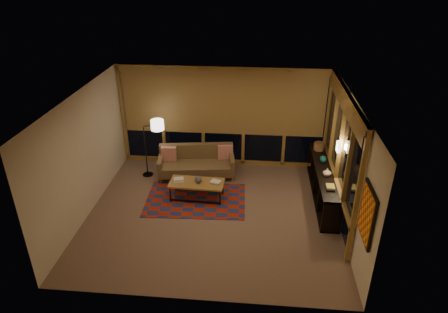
# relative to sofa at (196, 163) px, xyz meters

# --- Properties ---
(floor) EXTENTS (5.50, 5.00, 0.01)m
(floor) POSITION_rel_sofa_xyz_m (0.62, -1.64, -0.39)
(floor) COLOR #886A54
(floor) RESTS_ON ground
(ceiling) EXTENTS (5.50, 5.00, 0.01)m
(ceiling) POSITION_rel_sofa_xyz_m (0.62, -1.64, 2.31)
(ceiling) COLOR silver
(ceiling) RESTS_ON walls
(walls) EXTENTS (5.51, 5.01, 2.70)m
(walls) POSITION_rel_sofa_xyz_m (0.62, -1.64, 0.96)
(walls) COLOR beige
(walls) RESTS_ON floor
(window_wall_back) EXTENTS (5.30, 0.16, 2.60)m
(window_wall_back) POSITION_rel_sofa_xyz_m (0.62, 0.79, 0.96)
(window_wall_back) COLOR #A77A37
(window_wall_back) RESTS_ON walls
(window_wall_right) EXTENTS (0.16, 3.70, 2.60)m
(window_wall_right) POSITION_rel_sofa_xyz_m (3.30, -1.04, 0.96)
(window_wall_right) COLOR #A77A37
(window_wall_right) RESTS_ON walls
(wall_art) EXTENTS (0.06, 0.74, 0.94)m
(wall_art) POSITION_rel_sofa_xyz_m (3.33, -3.49, 1.06)
(wall_art) COLOR red
(wall_art) RESTS_ON walls
(wall_sconce) EXTENTS (0.12, 0.18, 0.22)m
(wall_sconce) POSITION_rel_sofa_xyz_m (3.24, -1.19, 1.16)
(wall_sconce) COLOR silver
(wall_sconce) RESTS_ON walls
(sofa) EXTENTS (2.00, 1.03, 0.78)m
(sofa) POSITION_rel_sofa_xyz_m (0.00, 0.00, 0.00)
(sofa) COLOR brown
(sofa) RESTS_ON floor
(pillow_left) EXTENTS (0.39, 0.15, 0.38)m
(pillow_left) POSITION_rel_sofa_xyz_m (-0.72, 0.05, 0.19)
(pillow_left) COLOR red
(pillow_left) RESTS_ON sofa
(pillow_right) EXTENTS (0.40, 0.20, 0.38)m
(pillow_right) POSITION_rel_sofa_xyz_m (0.71, 0.29, 0.19)
(pillow_right) COLOR red
(pillow_right) RESTS_ON sofa
(area_rug) EXTENTS (2.37, 1.64, 0.01)m
(area_rug) POSITION_rel_sofa_xyz_m (0.14, -1.12, -0.38)
(area_rug) COLOR #A6230F
(area_rug) RESTS_ON floor
(coffee_table) EXTENTS (1.29, 0.63, 0.42)m
(coffee_table) POSITION_rel_sofa_xyz_m (0.17, -1.02, -0.18)
(coffee_table) COLOR #A77A37
(coffee_table) RESTS_ON floor
(book_stack_a) EXTENTS (0.30, 0.26, 0.07)m
(book_stack_a) POSITION_rel_sofa_xyz_m (-0.26, -1.01, 0.07)
(book_stack_a) COLOR silver
(book_stack_a) RESTS_ON coffee_table
(book_stack_b) EXTENTS (0.27, 0.24, 0.05)m
(book_stack_b) POSITION_rel_sofa_xyz_m (0.61, -1.00, 0.05)
(book_stack_b) COLOR silver
(book_stack_b) RESTS_ON coffee_table
(ceramic_pot) EXTENTS (0.18, 0.18, 0.17)m
(ceramic_pot) POSITION_rel_sofa_xyz_m (0.21, -1.02, 0.12)
(ceramic_pot) COLOR black
(ceramic_pot) RESTS_ON coffee_table
(floor_lamp) EXTENTS (0.59, 0.49, 1.51)m
(floor_lamp) POSITION_rel_sofa_xyz_m (-1.29, -0.04, 0.36)
(floor_lamp) COLOR black
(floor_lamp) RESTS_ON floor
(bookshelf) EXTENTS (0.40, 2.98, 0.75)m
(bookshelf) POSITION_rel_sofa_xyz_m (3.11, -0.64, -0.02)
(bookshelf) COLOR black
(bookshelf) RESTS_ON floor
(basket) EXTENTS (0.32, 0.32, 0.19)m
(basket) POSITION_rel_sofa_xyz_m (3.09, 0.33, 0.45)
(basket) COLOR brown
(basket) RESTS_ON bookshelf
(teal_bowl) EXTENTS (0.20, 0.20, 0.16)m
(teal_bowl) POSITION_rel_sofa_xyz_m (3.11, -0.35, 0.44)
(teal_bowl) COLOR #145E58
(teal_bowl) RESTS_ON bookshelf
(vase) EXTENTS (0.22, 0.22, 0.19)m
(vase) POSITION_rel_sofa_xyz_m (3.11, -1.03, 0.45)
(vase) COLOR #C1B28F
(vase) RESTS_ON bookshelf
(shelf_book_stack) EXTENTS (0.22, 0.26, 0.07)m
(shelf_book_stack) POSITION_rel_sofa_xyz_m (3.11, -1.57, 0.39)
(shelf_book_stack) COLOR silver
(shelf_book_stack) RESTS_ON bookshelf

